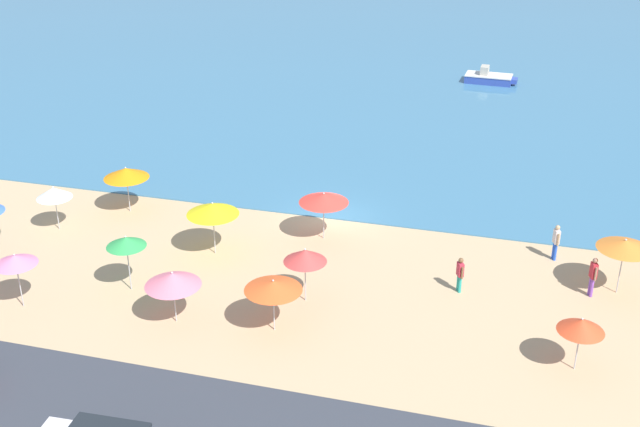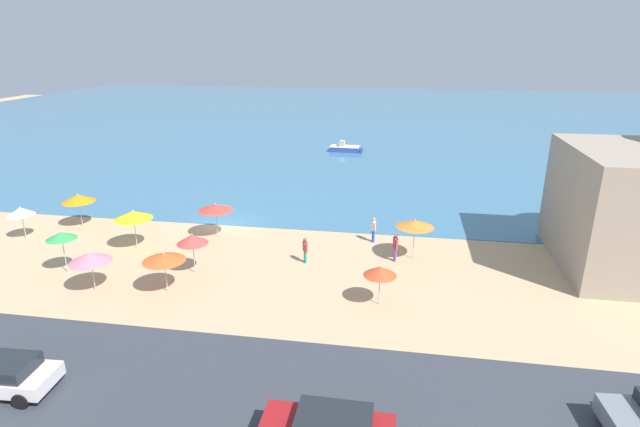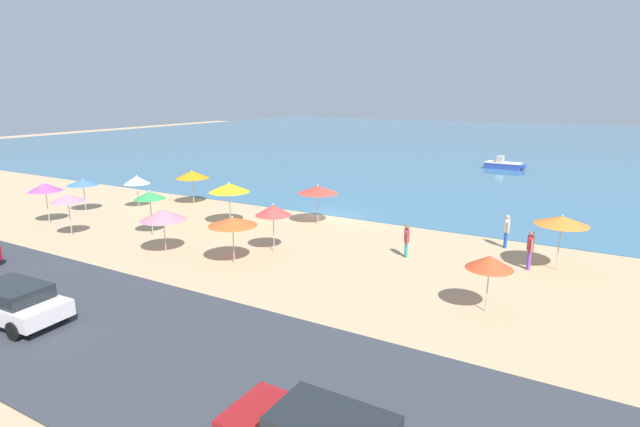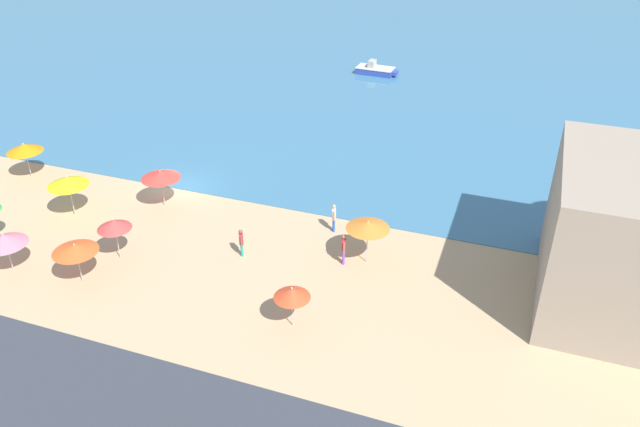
# 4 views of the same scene
# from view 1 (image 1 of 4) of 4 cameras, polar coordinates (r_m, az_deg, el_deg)

# --- Properties ---
(ground_plane) EXTENTS (160.00, 160.00, 0.00)m
(ground_plane) POSITION_cam_1_polar(r_m,az_deg,el_deg) (41.14, 0.84, -0.40)
(ground_plane) COLOR tan
(sea) EXTENTS (150.00, 110.00, 0.05)m
(sea) POSITION_cam_1_polar(r_m,az_deg,el_deg) (93.04, 9.61, 14.10)
(sea) COLOR teal
(sea) RESTS_ON ground_plane
(beach_umbrella_0) EXTENTS (2.33, 2.33, 2.60)m
(beach_umbrella_0) POSITION_cam_1_polar(r_m,az_deg,el_deg) (36.00, 20.87, -2.09)
(beach_umbrella_0) COLOR #B2B2B7
(beach_umbrella_0) RESTS_ON ground_plane
(beach_umbrella_1) EXTENTS (1.82, 1.82, 2.49)m
(beach_umbrella_1) POSITION_cam_1_polar(r_m,az_deg,el_deg) (33.18, -1.07, -3.02)
(beach_umbrella_1) COLOR #B2B2B7
(beach_umbrella_1) RESTS_ON ground_plane
(beach_umbrella_2) EXTENTS (2.41, 2.41, 2.44)m
(beach_umbrella_2) POSITION_cam_1_polar(r_m,az_deg,el_deg) (38.30, 0.27, 1.10)
(beach_umbrella_2) COLOR #B2B2B7
(beach_umbrella_2) RESTS_ON ground_plane
(beach_umbrella_3) EXTENTS (1.75, 1.75, 2.33)m
(beach_umbrella_3) POSITION_cam_1_polar(r_m,az_deg,el_deg) (41.41, -18.40, 1.41)
(beach_umbrella_3) COLOR #B2B2B7
(beach_umbrella_3) RESTS_ON ground_plane
(beach_umbrella_4) EXTENTS (1.71, 1.71, 2.61)m
(beach_umbrella_4) POSITION_cam_1_polar(r_m,az_deg,el_deg) (34.86, -13.63, -1.97)
(beach_umbrella_4) COLOR #B2B2B7
(beach_umbrella_4) RESTS_ON ground_plane
(beach_umbrella_6) EXTENTS (2.27, 2.27, 2.30)m
(beach_umbrella_6) POSITION_cam_1_polar(r_m,az_deg,el_deg) (32.40, -10.44, -4.62)
(beach_umbrella_6) COLOR #B2B2B7
(beach_umbrella_6) RESTS_ON ground_plane
(beach_umbrella_7) EXTENTS (2.33, 2.33, 2.50)m
(beach_umbrella_7) POSITION_cam_1_polar(r_m,az_deg,el_deg) (42.33, -13.63, 2.82)
(beach_umbrella_7) COLOR #B2B2B7
(beach_umbrella_7) RESTS_ON ground_plane
(beach_umbrella_9) EXTENTS (1.72, 1.72, 2.23)m
(beach_umbrella_9) POSITION_cam_1_polar(r_m,az_deg,el_deg) (30.66, 18.09, -7.57)
(beach_umbrella_9) COLOR #B2B2B7
(beach_umbrella_9) RESTS_ON ground_plane
(beach_umbrella_10) EXTENTS (2.31, 2.31, 2.30)m
(beach_umbrella_10) POSITION_cam_1_polar(r_m,az_deg,el_deg) (31.35, -3.35, -5.14)
(beach_umbrella_10) COLOR #B2B2B7
(beach_umbrella_10) RESTS_ON ground_plane
(beach_umbrella_11) EXTENTS (2.44, 2.44, 2.65)m
(beach_umbrella_11) POSITION_cam_1_polar(r_m,az_deg,el_deg) (37.17, -7.65, 0.33)
(beach_umbrella_11) COLOR #B2B2B7
(beach_umbrella_11) RESTS_ON ground_plane
(beach_umbrella_12) EXTENTS (1.79, 1.79, 2.49)m
(beach_umbrella_12) POSITION_cam_1_polar(r_m,az_deg,el_deg) (35.02, -20.86, -3.10)
(beach_umbrella_12) COLOR #B2B2B7
(beach_umbrella_12) RESTS_ON ground_plane
(bather_0) EXTENTS (0.34, 0.54, 1.76)m
(bather_0) POSITION_cam_1_polar(r_m,az_deg,el_deg) (38.46, 16.44, -1.84)
(bather_0) COLOR blue
(bather_0) RESTS_ON ground_plane
(bather_1) EXTENTS (0.36, 0.52, 1.63)m
(bather_1) POSITION_cam_1_polar(r_m,az_deg,el_deg) (34.93, 9.92, -4.18)
(bather_1) COLOR teal
(bather_1) RESTS_ON ground_plane
(bather_2) EXTENTS (0.33, 0.54, 1.82)m
(bather_2) POSITION_cam_1_polar(r_m,az_deg,el_deg) (35.97, 18.84, -4.14)
(bather_2) COLOR purple
(bather_2) RESTS_ON ground_plane
(skiff_nearshore) EXTENTS (4.06, 1.92, 1.31)m
(skiff_nearshore) POSITION_cam_1_polar(r_m,az_deg,el_deg) (65.27, 11.93, 9.42)
(skiff_nearshore) COLOR #3049A4
(skiff_nearshore) RESTS_ON sea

